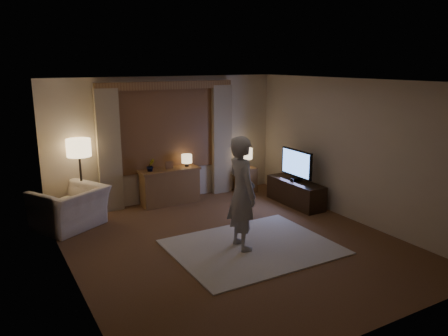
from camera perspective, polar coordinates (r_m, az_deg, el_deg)
room at (r=7.18m, az=-0.55°, el=1.28°), size 5.04×5.54×2.64m
rug at (r=7.08m, az=3.73°, el=-10.25°), size 2.50×2.00×0.02m
sideboard at (r=9.14m, az=-7.09°, el=-2.48°), size 1.20×0.40×0.70m
picture_frame at (r=9.02m, az=-7.17°, el=0.27°), size 0.16×0.02×0.20m
plant at (r=8.87m, az=-9.56°, el=0.28°), size 0.16×0.13×0.30m
table_lamp_sideboard at (r=9.16m, az=-4.88°, el=1.15°), size 0.22×0.22×0.30m
floor_lamp at (r=8.43m, az=-18.41°, el=1.98°), size 0.44×0.44×1.51m
armchair at (r=8.20m, az=-19.45°, el=-4.96°), size 1.46×1.41×0.73m
side_table at (r=9.93m, az=2.82°, el=-1.49°), size 0.40×0.40×0.56m
table_lamp_side at (r=9.80m, az=2.86°, el=1.83°), size 0.30×0.30×0.44m
tv_stand at (r=9.15m, az=9.32°, el=-3.19°), size 0.45×1.40×0.50m
tv at (r=8.99m, az=9.46°, el=0.53°), size 0.22×0.90×0.65m
person at (r=6.74m, az=2.36°, el=-3.29°), size 0.48×0.69×1.78m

